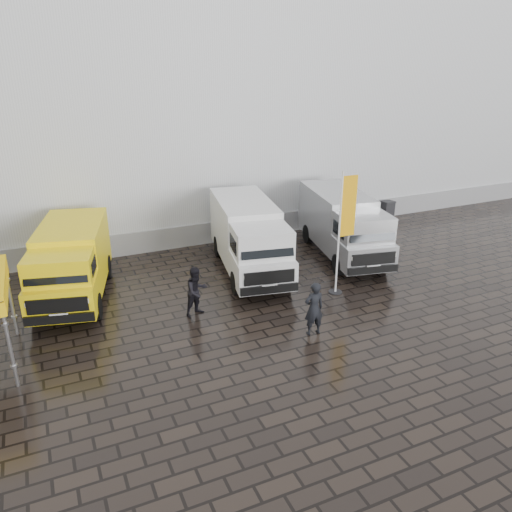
{
  "coord_description": "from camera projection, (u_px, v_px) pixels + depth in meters",
  "views": [
    {
      "loc": [
        -8.27,
        -13.17,
        8.14
      ],
      "look_at": [
        -1.37,
        2.2,
        1.44
      ],
      "focal_mm": 35.0,
      "sensor_mm": 36.0,
      "label": 1
    }
  ],
  "objects": [
    {
      "name": "wheelie_bin",
      "position": [
        387.0,
        210.0,
        26.81
      ],
      "size": [
        0.63,
        0.63,
        1.03
      ],
      "primitive_type": "cube",
      "rotation": [
        0.0,
        0.0,
        -0.01
      ],
      "color": "black",
      "rests_on": "ground"
    },
    {
      "name": "van_silver",
      "position": [
        343.0,
        226.0,
        21.62
      ],
      "size": [
        3.28,
        6.53,
        2.71
      ],
      "primitive_type": null,
      "rotation": [
        0.0,
        0.0,
        -0.2
      ],
      "color": "#AFB1B4",
      "rests_on": "ground"
    },
    {
      "name": "van_yellow",
      "position": [
        71.0,
        265.0,
        17.74
      ],
      "size": [
        3.43,
        5.93,
        2.57
      ],
      "primitive_type": null,
      "rotation": [
        0.0,
        0.0,
        -0.24
      ],
      "color": "yellow",
      "rests_on": "ground"
    },
    {
      "name": "hall_plinth",
      "position": [
        270.0,
        224.0,
        24.64
      ],
      "size": [
        44.0,
        0.15,
        1.0
      ],
      "primitive_type": "cube",
      "color": "gray",
      "rests_on": "ground"
    },
    {
      "name": "ground",
      "position": [
        318.0,
        310.0,
        17.32
      ],
      "size": [
        120.0,
        120.0,
        0.0
      ],
      "primitive_type": "plane",
      "color": "black",
      "rests_on": "ground"
    },
    {
      "name": "person_tent",
      "position": [
        197.0,
        291.0,
        16.72
      ],
      "size": [
        1.01,
        0.9,
        1.72
      ],
      "primitive_type": "imported",
      "rotation": [
        0.0,
        0.0,
        0.35
      ],
      "color": "black",
      "rests_on": "ground"
    },
    {
      "name": "flagpole",
      "position": [
        344.0,
        228.0,
        17.74
      ],
      "size": [
        0.88,
        0.5,
        4.57
      ],
      "color": "black",
      "rests_on": "ground"
    },
    {
      "name": "exhibition_hall",
      "position": [
        212.0,
        97.0,
        29.43
      ],
      "size": [
        44.0,
        16.0,
        12.0
      ],
      "primitive_type": "cube",
      "color": "silver",
      "rests_on": "ground"
    },
    {
      "name": "person_front",
      "position": [
        314.0,
        309.0,
        15.51
      ],
      "size": [
        0.67,
        0.46,
        1.77
      ],
      "primitive_type": "imported",
      "rotation": [
        0.0,
        0.0,
        3.08
      ],
      "color": "black",
      "rests_on": "ground"
    },
    {
      "name": "van_white",
      "position": [
        249.0,
        239.0,
        20.01
      ],
      "size": [
        3.26,
        6.66,
        2.76
      ],
      "primitive_type": null,
      "rotation": [
        0.0,
        0.0,
        -0.19
      ],
      "color": "white",
      "rests_on": "ground"
    }
  ]
}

